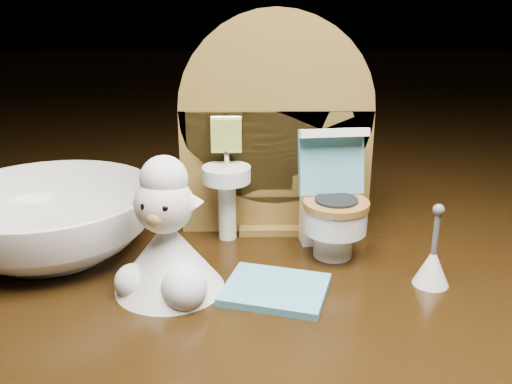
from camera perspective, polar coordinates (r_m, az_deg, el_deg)
The scene contains 6 objects.
backdrop_panel at distance 0.39m, azimuth 1.87°, elevation 5.40°, with size 0.13×0.05×0.15m.
toy_toilet at distance 0.37m, azimuth 7.57°, elevation -1.57°, with size 0.04×0.05×0.08m.
bath_mat at distance 0.33m, azimuth 1.96°, elevation -9.71°, with size 0.06×0.05×0.00m, color #519DB5.
toilet_brush at distance 0.35m, azimuth 17.23°, elevation -6.86°, with size 0.02×0.02×0.05m.
plush_lamb at distance 0.32m, azimuth -8.89°, elevation -5.24°, with size 0.06×0.06×0.08m.
ceramic_bowl at distance 0.39m, azimuth -19.84°, elevation -2.77°, with size 0.13×0.13×0.04m, color white.
Camera 1 is at (-0.02, -0.31, 0.16)m, focal length 40.00 mm.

